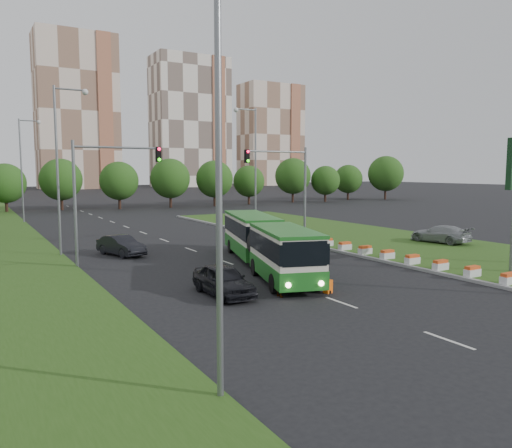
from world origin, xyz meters
TOP-DOWN VIEW (x-y plane):
  - ground at (0.00, 0.00)m, footprint 360.00×360.00m
  - grass_median at (13.00, 8.00)m, footprint 14.00×60.00m
  - median_kerb at (6.05, 8.00)m, footprint 0.30×60.00m
  - lane_markings at (-3.00, 20.00)m, footprint 0.20×100.00m
  - flower_planters at (6.70, 1.90)m, footprint 1.10×20.30m
  - traffic_mast_median at (4.78, 10.00)m, footprint 5.76×0.32m
  - traffic_mast_left at (-10.38, 9.00)m, footprint 5.76×0.32m
  - street_lamps at (-3.00, 10.00)m, footprint 36.00×60.00m
  - tree_line at (10.00, 55.00)m, footprint 120.00×8.00m
  - apartment_tower_ceast at (15.00, 150.00)m, footprint 25.00×15.00m
  - apartment_tower_east at (55.00, 150.00)m, footprint 27.00×15.00m
  - midrise_east at (90.00, 150.00)m, footprint 24.00×14.00m
  - articulated_bus at (-1.97, 3.02)m, footprint 2.50×16.01m
  - car_left_near at (-7.13, -2.00)m, footprint 1.84×4.48m
  - car_left_far at (-8.37, 12.12)m, footprint 2.76×4.64m
  - car_median at (16.03, 4.16)m, footprint 2.82×5.24m
  - pedestrian at (-4.90, -3.66)m, footprint 0.43×0.62m
  - shopping_trolley at (-2.40, -4.23)m, footprint 0.39×0.41m

SIDE VIEW (x-z plane):
  - ground at x=0.00m, z-range 0.00..0.00m
  - lane_markings at x=-3.00m, z-range -0.01..0.01m
  - grass_median at x=13.00m, z-range 0.00..0.15m
  - median_kerb at x=6.05m, z-range 0.00..0.18m
  - shopping_trolley at x=-2.40m, z-range 0.00..0.67m
  - flower_planters at x=6.70m, z-range 0.15..0.75m
  - car_left_far at x=-8.37m, z-range 0.00..1.44m
  - car_left_near at x=-7.13m, z-range 0.00..1.52m
  - pedestrian at x=-4.90m, z-range 0.00..1.63m
  - car_median at x=16.03m, z-range 0.15..1.59m
  - articulated_bus at x=-1.97m, z-range 0.30..2.93m
  - tree_line at x=10.00m, z-range 0.00..9.00m
  - traffic_mast_median at x=4.78m, z-range 1.35..9.35m
  - traffic_mast_left at x=-10.38m, z-range 1.35..9.35m
  - street_lamps at x=-3.00m, z-range 0.00..12.00m
  - midrise_east at x=90.00m, z-range 0.00..40.00m
  - apartment_tower_east at x=55.00m, z-range 0.00..47.00m
  - apartment_tower_ceast at x=15.00m, z-range 0.00..50.00m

